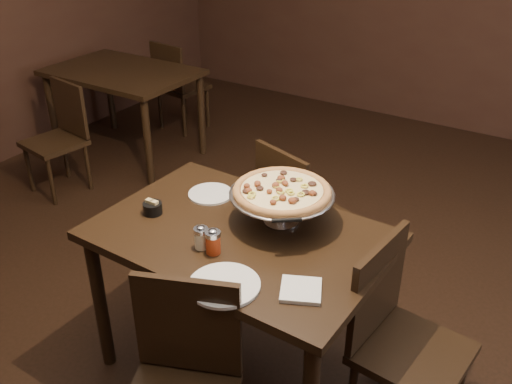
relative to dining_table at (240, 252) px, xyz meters
The scene contains 16 objects.
room 0.75m from the dining_table, 49.42° to the left, with size 6.04×7.04×2.84m.
dining_table is the anchor object (origin of this frame).
background_table 2.65m from the dining_table, 144.83° to the left, with size 1.18×0.78×0.74m.
pizza_stand 0.32m from the dining_table, 57.30° to the left, with size 0.46×0.46×0.19m.
parmesan_shaker 0.24m from the dining_table, 111.51° to the right, with size 0.06×0.06×0.10m.
pepper_flake_shaker 0.24m from the dining_table, 92.39° to the right, with size 0.06×0.06×0.11m.
packet_caddy 0.45m from the dining_table, 169.41° to the right, with size 0.09×0.09×0.07m.
napkin_stack 0.47m from the dining_table, 27.28° to the right, with size 0.15×0.15×0.02m, color silver.
plate_left 0.37m from the dining_table, 146.59° to the left, with size 0.21×0.21×0.01m, color silver.
plate_near 0.39m from the dining_table, 65.26° to the right, with size 0.27×0.27×0.01m, color silver.
serving_spatula 0.35m from the dining_table, ahead, with size 0.15×0.15×0.02m.
chair_far 0.81m from the dining_table, 100.49° to the left, with size 0.50×0.50×0.85m.
chair_near 0.62m from the dining_table, 77.90° to the right, with size 0.53×0.53×0.87m.
chair_side 0.74m from the dining_table, ahead, with size 0.45×0.45×0.88m.
bg_chair_far 3.05m from the dining_table, 134.62° to the left, with size 0.43×0.43×0.83m.
bg_chair_near 2.30m from the dining_table, 159.15° to the left, with size 0.44×0.44×0.82m.
Camera 1 is at (1.12, -1.78, 2.11)m, focal length 40.00 mm.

